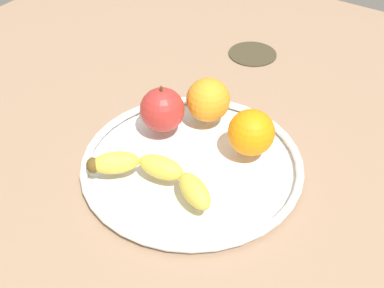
{
  "coord_description": "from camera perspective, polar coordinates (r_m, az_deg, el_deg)",
  "views": [
    {
      "loc": [
        -30.94,
        46.02,
        51.99
      ],
      "look_at": [
        0.0,
        0.0,
        4.8
      ],
      "focal_mm": 46.87,
      "sensor_mm": 36.0,
      "label": 1
    }
  ],
  "objects": [
    {
      "name": "ground_plane",
      "position": [
        0.77,
        -0.0,
        -3.84
      ],
      "size": [
        137.98,
        137.98,
        4.0
      ],
      "primitive_type": "cube",
      "color": "#98795E"
    },
    {
      "name": "fruit_bowl",
      "position": [
        0.75,
        -0.0,
        -2.25
      ],
      "size": [
        33.37,
        33.37,
        1.8
      ],
      "color": "white",
      "rests_on": "ground_plane"
    },
    {
      "name": "banana",
      "position": [
        0.7,
        -4.42,
        -3.31
      ],
      "size": [
        20.21,
        8.64,
        3.26
      ],
      "rotation": [
        0.0,
        0.0,
        0.13
      ],
      "color": "gold",
      "rests_on": "fruit_bowl"
    },
    {
      "name": "apple",
      "position": [
        0.79,
        -3.41,
        3.91
      ],
      "size": [
        7.09,
        7.09,
        7.89
      ],
      "color": "#B42F2A",
      "rests_on": "fruit_bowl"
    },
    {
      "name": "orange_center",
      "position": [
        0.75,
        6.76,
        1.32
      ],
      "size": [
        7.03,
        7.03,
        7.03
      ],
      "primitive_type": "sphere",
      "color": "orange",
      "rests_on": "fruit_bowl"
    },
    {
      "name": "orange_back_right",
      "position": [
        0.81,
        1.86,
        5.04
      ],
      "size": [
        7.14,
        7.14,
        7.14
      ],
      "primitive_type": "sphere",
      "color": "orange",
      "rests_on": "fruit_bowl"
    },
    {
      "name": "ambient_coaster",
      "position": [
        1.04,
        6.9,
        10.22
      ],
      "size": [
        9.7,
        9.7,
        0.6
      ],
      "primitive_type": "cylinder",
      "color": "#3E3624",
      "rests_on": "ground_plane"
    }
  ]
}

